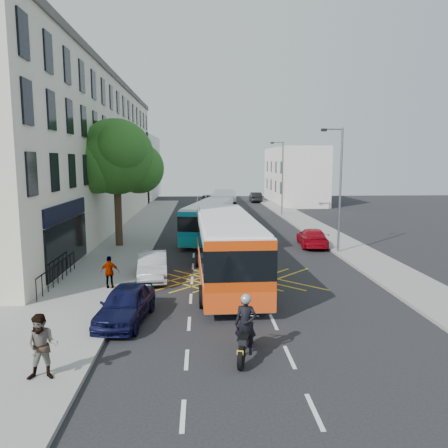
{
  "coord_description": "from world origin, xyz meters",
  "views": [
    {
      "loc": [
        -2.74,
        -15.73,
        6.06
      ],
      "look_at": [
        -1.29,
        10.89,
        2.2
      ],
      "focal_mm": 35.0,
      "sensor_mm": 36.0,
      "label": 1
    }
  ],
  "objects": [
    {
      "name": "distant_car_dark",
      "position": [
        5.5,
        48.77,
        0.73
      ],
      "size": [
        1.6,
        4.46,
        1.46
      ],
      "primitive_type": "imported",
      "rotation": [
        0.0,
        0.0,
        3.13
      ],
      "color": "black",
      "rests_on": "ground"
    },
    {
      "name": "building_right",
      "position": [
        11.0,
        48.0,
        4.0
      ],
      "size": [
        6.0,
        18.0,
        8.0
      ],
      "primitive_type": "cube",
      "color": "silver",
      "rests_on": "ground"
    },
    {
      "name": "lamp_near",
      "position": [
        6.2,
        12.0,
        4.62
      ],
      "size": [
        1.45,
        0.15,
        8.0
      ],
      "color": "slate",
      "rests_on": "pavement_right"
    },
    {
      "name": "pavement_right",
      "position": [
        7.5,
        15.0,
        0.07
      ],
      "size": [
        3.0,
        70.0,
        0.15
      ],
      "primitive_type": "cube",
      "color": "gray",
      "rests_on": "ground"
    },
    {
      "name": "red_hatchback",
      "position": [
        5.23,
        14.56,
        0.65
      ],
      "size": [
        2.26,
        4.65,
        1.3
      ],
      "primitive_type": "imported",
      "rotation": [
        0.0,
        0.0,
        3.04
      ],
      "color": "#A80714",
      "rests_on": "ground"
    },
    {
      "name": "parked_car_blue",
      "position": [
        -5.6,
        0.34,
        0.69
      ],
      "size": [
        2.12,
        4.22,
        1.38
      ],
      "primitive_type": "imported",
      "rotation": [
        0.0,
        0.0,
        -0.12
      ],
      "color": "black",
      "rests_on": "ground"
    },
    {
      "name": "parked_car_silver",
      "position": [
        -5.24,
        6.44,
        0.68
      ],
      "size": [
        1.83,
        4.26,
        1.36
      ],
      "primitive_type": "imported",
      "rotation": [
        0.0,
        0.0,
        0.1
      ],
      "color": "#A2A4A9",
      "rests_on": "ground"
    },
    {
      "name": "motorbike",
      "position": [
        -1.38,
        -2.97,
        0.97
      ],
      "size": [
        0.88,
        2.27,
        2.06
      ],
      "rotation": [
        0.0,
        0.0,
        -0.27
      ],
      "color": "black",
      "rests_on": "ground"
    },
    {
      "name": "railings",
      "position": [
        -9.7,
        5.3,
        0.72
      ],
      "size": [
        0.08,
        5.6,
        1.14
      ],
      "primitive_type": null,
      "color": "black",
      "rests_on": "pavement_left"
    },
    {
      "name": "lamp_far",
      "position": [
        6.2,
        32.0,
        4.62
      ],
      "size": [
        1.45,
        0.15,
        8.0
      ],
      "color": "slate",
      "rests_on": "pavement_right"
    },
    {
      "name": "distant_car_grey",
      "position": [
        -1.69,
        43.43,
        0.74
      ],
      "size": [
        2.53,
        5.36,
        1.48
      ],
      "primitive_type": "imported",
      "rotation": [
        0.0,
        0.0,
        -0.02
      ],
      "color": "#3A3C41",
      "rests_on": "ground"
    },
    {
      "name": "terrace_main",
      "position": [
        -14.0,
        24.49,
        6.76
      ],
      "size": [
        8.3,
        45.0,
        13.5
      ],
      "color": "beige",
      "rests_on": "ground"
    },
    {
      "name": "pedestrian_far",
      "position": [
        -7.0,
        4.37,
        0.91
      ],
      "size": [
        0.9,
        0.39,
        1.52
      ],
      "primitive_type": "imported",
      "rotation": [
        0.0,
        0.0,
        3.16
      ],
      "color": "gray",
      "rests_on": "pavement_left"
    },
    {
      "name": "bus_mid",
      "position": [
        -2.05,
        17.79,
        1.52
      ],
      "size": [
        4.48,
        10.51,
        2.88
      ],
      "rotation": [
        0.0,
        0.0,
        -0.21
      ],
      "color": "silver",
      "rests_on": "ground"
    },
    {
      "name": "bus_far",
      "position": [
        -0.3,
        28.49,
        1.52
      ],
      "size": [
        3.14,
        10.42,
        2.89
      ],
      "rotation": [
        0.0,
        0.0,
        -0.07
      ],
      "color": "silver",
      "rests_on": "ground"
    },
    {
      "name": "terrace_far",
      "position": [
        -14.0,
        55.0,
        5.0
      ],
      "size": [
        8.0,
        20.0,
        10.0
      ],
      "primitive_type": "cube",
      "color": "silver",
      "rests_on": "ground"
    },
    {
      "name": "pavement_left",
      "position": [
        -8.5,
        15.0,
        0.07
      ],
      "size": [
        5.0,
        70.0,
        0.15
      ],
      "primitive_type": "cube",
      "color": "gray",
      "rests_on": "ground"
    },
    {
      "name": "bus_near",
      "position": [
        -1.44,
        5.76,
        1.76
      ],
      "size": [
        3.21,
        11.94,
        3.34
      ],
      "rotation": [
        0.0,
        0.0,
        0.03
      ],
      "color": "silver",
      "rests_on": "ground"
    },
    {
      "name": "street_tree",
      "position": [
        -8.51,
        14.97,
        6.29
      ],
      "size": [
        6.3,
        5.7,
        8.8
      ],
      "color": "#382619",
      "rests_on": "pavement_left"
    },
    {
      "name": "pedestrian_near",
      "position": [
        -7.06,
        -4.27,
        1.07
      ],
      "size": [
        0.94,
        0.75,
        1.84
      ],
      "primitive_type": "imported",
      "rotation": [
        0.0,
        0.0,
        0.07
      ],
      "color": "gray",
      "rests_on": "pavement_left"
    },
    {
      "name": "ground",
      "position": [
        0.0,
        0.0,
        0.0
      ],
      "size": [
        120.0,
        120.0,
        0.0
      ],
      "primitive_type": "plane",
      "color": "black",
      "rests_on": "ground"
    }
  ]
}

